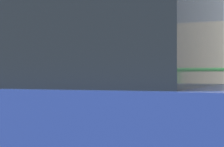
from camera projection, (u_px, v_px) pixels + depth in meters
parking_meter at (140, 74)px, 4.23m from camera, size 0.18×0.19×1.44m
pedestrian_at_meter at (93, 83)px, 4.55m from camera, size 0.66×0.43×1.68m
parked_sedan_blue at (44, 121)px, 2.60m from camera, size 4.63×1.89×1.76m
background_railing at (169, 87)px, 6.54m from camera, size 24.06×0.06×1.18m
backdrop_wall at (202, 74)px, 9.45m from camera, size 32.00×0.50×2.50m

